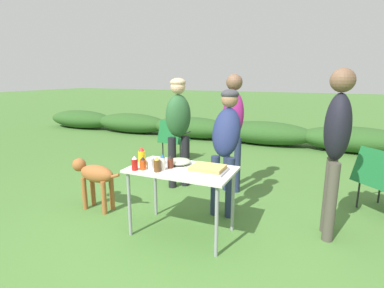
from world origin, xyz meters
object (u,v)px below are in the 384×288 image
object	(u,v)px
bbq_sauce_bottle	(170,162)
standing_person_in_navy_coat	(178,122)
folding_table	(182,175)
food_tray	(208,169)
mixing_bowl	(179,161)
plate_stack	(156,162)
dog	(94,176)
paper_cup_stack	(151,163)
camp_chair_green_behind_table	(381,177)
mustard_bottle	(142,157)
camp_chair_near_hedge	(173,138)
beer_bottle	(157,164)
standing_person_in_dark_puffer	(233,120)
standing_person_in_gray_fleece	(226,138)
hot_sauce_bottle	(143,164)
standing_person_in_red_jacket	(336,138)
ketchup_bottle	(135,163)
mayo_bottle	(163,162)

from	to	relation	value
bbq_sauce_bottle	standing_person_in_navy_coat	distance (m)	1.42
folding_table	bbq_sauce_bottle	distance (m)	0.19
food_tray	mixing_bowl	bearing A→B (deg)	165.05
plate_stack	dog	world-z (taller)	plate_stack
paper_cup_stack	camp_chair_green_behind_table	xyz separation A→B (m)	(2.33, 1.56, -0.33)
mustard_bottle	folding_table	bearing A→B (deg)	10.60
mixing_bowl	standing_person_in_navy_coat	distance (m)	1.30
bbq_sauce_bottle	camp_chair_near_hedge	size ratio (longest dim) A/B	0.16
folding_table	food_tray	size ratio (longest dim) A/B	2.92
food_tray	beer_bottle	bearing A→B (deg)	-154.31
standing_person_in_dark_puffer	standing_person_in_navy_coat	bearing A→B (deg)	-166.15
bbq_sauce_bottle	standing_person_in_gray_fleece	world-z (taller)	standing_person_in_gray_fleece
mixing_bowl	camp_chair_green_behind_table	size ratio (longest dim) A/B	0.30
hot_sauce_bottle	standing_person_in_gray_fleece	distance (m)	1.09
bbq_sauce_bottle	camp_chair_near_hedge	distance (m)	2.91
plate_stack	standing_person_in_gray_fleece	xyz separation A→B (m)	(0.61, 0.64, 0.21)
standing_person_in_red_jacket	camp_chair_near_hedge	xyz separation A→B (m)	(-2.88, 1.98, -0.61)
ketchup_bottle	standing_person_in_navy_coat	bearing A→B (deg)	99.25
mustard_bottle	mayo_bottle	bearing A→B (deg)	-8.77
mayo_bottle	bbq_sauce_bottle	xyz separation A→B (m)	(0.04, 0.09, -0.02)
mayo_bottle	camp_chair_green_behind_table	bearing A→B (deg)	35.47
plate_stack	camp_chair_green_behind_table	bearing A→B (deg)	30.32
folding_table	food_tray	bearing A→B (deg)	5.74
mixing_bowl	mustard_bottle	distance (m)	0.41
plate_stack	mixing_bowl	distance (m)	0.27
mayo_bottle	mustard_bottle	xyz separation A→B (m)	(-0.28, 0.04, 0.02)
beer_bottle	camp_chair_green_behind_table	bearing A→B (deg)	36.37
mustard_bottle	standing_person_in_navy_coat	world-z (taller)	standing_person_in_navy_coat
food_tray	standing_person_in_dark_puffer	world-z (taller)	standing_person_in_dark_puffer
hot_sauce_bottle	standing_person_in_dark_puffer	size ratio (longest dim) A/B	0.08
standing_person_in_gray_fleece	camp_chair_green_behind_table	distance (m)	1.98
paper_cup_stack	hot_sauce_bottle	bearing A→B (deg)	-124.68
folding_table	mustard_bottle	bearing A→B (deg)	-169.40
standing_person_in_navy_coat	standing_person_in_red_jacket	size ratio (longest dim) A/B	0.94
standing_person_in_red_jacket	plate_stack	bearing A→B (deg)	-79.63
paper_cup_stack	ketchup_bottle	size ratio (longest dim) A/B	0.77
hot_sauce_bottle	camp_chair_green_behind_table	xyz separation A→B (m)	(2.38, 1.63, -0.34)
ketchup_bottle	hot_sauce_bottle	world-z (taller)	ketchup_bottle
hot_sauce_bottle	dog	size ratio (longest dim) A/B	0.17
mixing_bowl	bbq_sauce_bottle	bearing A→B (deg)	-98.96
food_tray	paper_cup_stack	xyz separation A→B (m)	(-0.58, -0.15, 0.03)
hot_sauce_bottle	standing_person_in_dark_puffer	bearing A→B (deg)	73.10
standing_person_in_gray_fleece	bbq_sauce_bottle	bearing A→B (deg)	-119.58
plate_stack	mixing_bowl	bearing A→B (deg)	18.17
paper_cup_stack	folding_table	bearing A→B (deg)	22.76
plate_stack	camp_chair_near_hedge	xyz separation A→B (m)	(-1.08, 2.51, -0.29)
standing_person_in_navy_coat	camp_chair_green_behind_table	xyz separation A→B (m)	(2.69, 0.17, -0.55)
food_tray	plate_stack	size ratio (longest dim) A/B	1.74
plate_stack	standing_person_in_red_jacket	xyz separation A→B (m)	(1.80, 0.53, 0.32)
plate_stack	mustard_bottle	distance (m)	0.18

